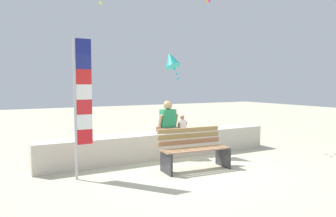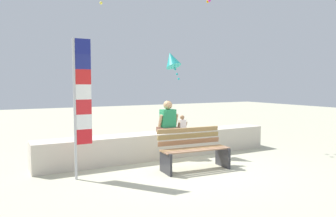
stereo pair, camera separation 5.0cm
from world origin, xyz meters
name	(u,v)px [view 2 (the right image)]	position (x,y,z in m)	size (l,w,h in m)	color
ground_plane	(189,169)	(0.00, 0.00, 0.00)	(40.00, 40.00, 0.00)	#B1AF94
seawall_ledge	(161,145)	(0.00, 1.31, 0.32)	(6.18, 0.64, 0.63)	beige
park_bench	(194,150)	(0.08, -0.06, 0.41)	(1.56, 0.71, 0.88)	#A07659
person_adult	(168,120)	(0.16, 1.27, 0.94)	(0.53, 0.39, 0.81)	brown
person_child	(182,125)	(0.59, 1.27, 0.79)	(0.27, 0.20, 0.42)	tan
flag_banner	(80,99)	(-2.24, 0.40, 1.56)	(0.35, 0.05, 2.72)	#B7B7BC
kite_teal	(172,60)	(2.21, 4.73, 2.77)	(0.82, 0.90, 1.13)	teal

